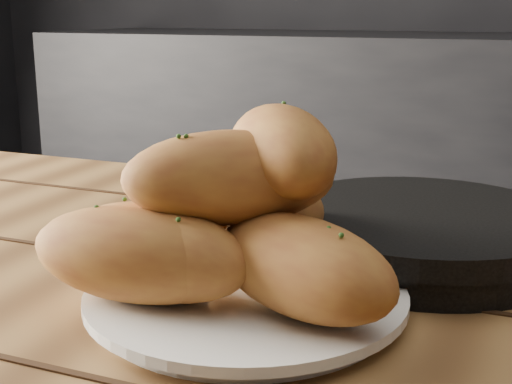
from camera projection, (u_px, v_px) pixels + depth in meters
name	position (u px, v px, depth m)	size (l,w,h in m)	color
counter	(490.00, 190.00, 2.12)	(2.80, 0.60, 0.90)	black
plate	(246.00, 299.00, 0.55)	(0.25, 0.25, 0.02)	white
bread_rolls	(227.00, 221.00, 0.53)	(0.29, 0.23, 0.14)	#B07731
skillet	(423.00, 233.00, 0.66)	(0.40, 0.27, 0.05)	black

